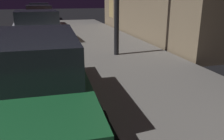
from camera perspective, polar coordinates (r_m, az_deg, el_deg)
The scene contains 4 objects.
car_green at distance 3.97m, azimuth -19.72°, elevation -1.91°, with size 2.09×4.37×1.43m.
car_white at distance 10.48m, azimuth -17.90°, elevation 9.80°, with size 2.31×4.25×1.43m.
car_red at distance 16.90m, azimuth -17.49°, elevation 12.59°, with size 2.17×4.11×1.43m.
car_black at distance 22.52m, azimuth -17.32°, elevation 13.65°, with size 2.13×4.49×1.43m.
Camera 1 is at (3.16, -1.44, 1.98)m, focal length 37.13 mm.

